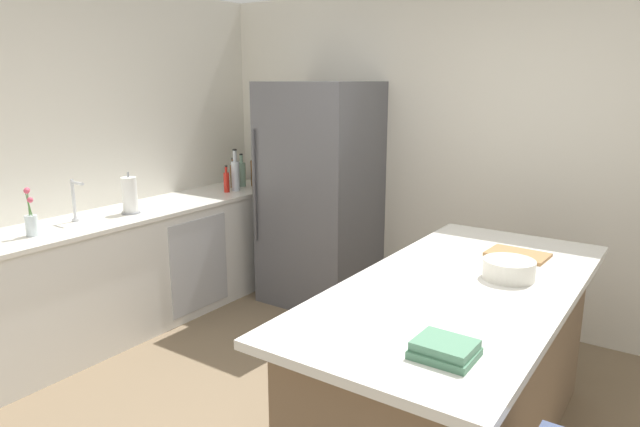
{
  "coord_description": "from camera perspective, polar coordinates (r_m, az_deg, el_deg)",
  "views": [
    {
      "loc": [
        1.44,
        -2.04,
        1.89
      ],
      "look_at": [
        -0.67,
        1.03,
        1.0
      ],
      "focal_mm": 31.46,
      "sensor_mm": 36.0,
      "label": 1
    }
  ],
  "objects": [
    {
      "name": "cookbook_stack",
      "position": [
        2.09,
        12.57,
        -13.33
      ],
      "size": [
        0.22,
        0.19,
        0.06
      ],
      "color": "#4C7F60",
      "rests_on": "kitchen_island"
    },
    {
      "name": "whiskey_bottle",
      "position": [
        5.31,
        -6.61,
        4.21
      ],
      "size": [
        0.08,
        0.08,
        0.34
      ],
      "color": "brown",
      "rests_on": "counter_run_left"
    },
    {
      "name": "wall_left",
      "position": [
        4.43,
        -27.67,
        4.26
      ],
      "size": [
        0.1,
        6.0,
        2.6
      ],
      "primitive_type": "cube",
      "color": "silver",
      "rests_on": "ground_plane"
    },
    {
      "name": "paper_towel_roll",
      "position": [
        4.4,
        -18.78,
        1.73
      ],
      "size": [
        0.14,
        0.14,
        0.31
      ],
      "color": "gray",
      "rests_on": "counter_run_left"
    },
    {
      "name": "sink_faucet",
      "position": [
        4.27,
        -23.67,
        1.29
      ],
      "size": [
        0.15,
        0.05,
        0.3
      ],
      "color": "silver",
      "rests_on": "counter_run_left"
    },
    {
      "name": "olive_oil_bottle",
      "position": [
        5.42,
        -6.45,
        4.38
      ],
      "size": [
        0.05,
        0.05,
        0.31
      ],
      "color": "olive",
      "rests_on": "counter_run_left"
    },
    {
      "name": "syrup_bottle",
      "position": [
        5.24,
        -8.77,
        3.84
      ],
      "size": [
        0.07,
        0.07,
        0.28
      ],
      "color": "#5B3319",
      "rests_on": "counter_run_left"
    },
    {
      "name": "mixing_bowl",
      "position": [
        2.93,
        18.65,
        -5.39
      ],
      "size": [
        0.25,
        0.25,
        0.1
      ],
      "color": "silver",
      "rests_on": "kitchen_island"
    },
    {
      "name": "wall_rear",
      "position": [
        4.56,
        15.86,
        5.5
      ],
      "size": [
        6.0,
        0.1,
        2.6
      ],
      "primitive_type": "cube",
      "color": "silver",
      "rests_on": "ground_plane"
    },
    {
      "name": "soda_bottle",
      "position": [
        5.09,
        -8.6,
        3.96
      ],
      "size": [
        0.07,
        0.07,
        0.37
      ],
      "color": "silver",
      "rests_on": "counter_run_left"
    },
    {
      "name": "counter_run_left",
      "position": [
        4.61,
        -18.3,
        -5.33
      ],
      "size": [
        0.64,
        3.11,
        0.92
      ],
      "color": "silver",
      "rests_on": "ground_plane"
    },
    {
      "name": "gin_bottle",
      "position": [
        5.3,
        -7.98,
        4.03
      ],
      "size": [
        0.07,
        0.07,
        0.31
      ],
      "color": "#8CB79E",
      "rests_on": "counter_run_left"
    },
    {
      "name": "flower_vase",
      "position": [
        4.01,
        -27.32,
        -0.66
      ],
      "size": [
        0.08,
        0.08,
        0.31
      ],
      "color": "silver",
      "rests_on": "counter_run_left"
    },
    {
      "name": "kitchen_island",
      "position": [
        3.01,
        13.72,
        -15.14
      ],
      "size": [
        0.99,
        2.15,
        0.93
      ],
      "color": "#7A6047",
      "rests_on": "ground_plane"
    },
    {
      "name": "cutting_board",
      "position": [
        3.33,
        19.46,
        -3.95
      ],
      "size": [
        0.33,
        0.24,
        0.02
      ],
      "color": "#9E7042",
      "rests_on": "kitchen_island"
    },
    {
      "name": "hot_sauce_bottle",
      "position": [
        5.04,
        -9.49,
        3.24
      ],
      "size": [
        0.05,
        0.05,
        0.24
      ],
      "color": "red",
      "rests_on": "counter_run_left"
    },
    {
      "name": "refrigerator",
      "position": [
        4.78,
        -0.0,
        1.96
      ],
      "size": [
        0.85,
        0.79,
        1.88
      ],
      "color": "#56565B",
      "rests_on": "ground_plane"
    }
  ]
}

